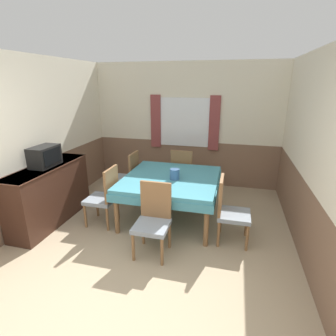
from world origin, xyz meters
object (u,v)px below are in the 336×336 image
chair_right_near (229,209)px  vase (175,174)px  sideboard (50,194)px  dining_table (171,183)px  chair_head_window (183,171)px  chair_head_near (153,218)px  tv (45,156)px  chair_left_near (105,195)px  chair_left_far (128,176)px

chair_right_near → vase: bearing=-113.9°
chair_right_near → sideboard: bearing=-87.1°
dining_table → vase: 0.22m
chair_head_window → vase: (0.08, -1.05, 0.31)m
chair_head_window → chair_head_near: bearing=-90.0°
chair_right_near → tv: size_ratio=2.04×
chair_head_near → dining_table: bearing=-90.0°
dining_table → chair_right_near: bearing=-26.2°
sideboard → chair_left_near: bearing=8.9°
dining_table → chair_head_near: 0.98m
chair_head_window → dining_table: bearing=-90.0°
chair_right_near → tv: (-2.81, -0.12, 0.61)m
chair_left_near → sideboard: chair_left_near is taller
chair_left_near → tv: tv is taller
dining_table → chair_right_near: chair_right_near is taller
chair_left_near → vase: (1.03, 0.39, 0.31)m
chair_left_far → tv: 1.52m
chair_head_window → tv: tv is taller
sideboard → vase: sideboard is taller
dining_table → chair_head_near: (0.00, -0.97, -0.12)m
dining_table → chair_head_window: size_ratio=1.63×
chair_head_near → tv: bearing=-11.4°
sideboard → tv: size_ratio=3.35×
chair_left_far → chair_right_near: bearing=-116.2°
sideboard → chair_head_near: bearing=-10.9°
chair_head_near → chair_head_window: 1.94m
chair_left_far → chair_right_near: 2.13m
chair_left_far → sideboard: 1.41m
dining_table → chair_head_near: chair_head_near is taller
chair_head_window → vase: size_ratio=5.63×
chair_left_far → chair_head_near: same height
chair_head_near → chair_head_window: same height
chair_left_near → sideboard: size_ratio=0.61×
tv → vase: tv is taller
sideboard → vase: 2.03m
tv → chair_left_near: bearing=7.8°
chair_head_near → vase: size_ratio=5.63×
chair_head_window → vase: bearing=-85.7°
chair_left_far → tv: bearing=139.7°
chair_right_near → chair_left_near: bearing=-90.0°
vase → chair_left_near: bearing=-159.4°
chair_right_near → chair_head_window: bearing=-146.5°
chair_head_near → sideboard: chair_head_near is taller
dining_table → chair_right_near: size_ratio=1.63×
chair_left_near → chair_left_far: same height
chair_right_near → sideboard: (-2.81, -0.14, -0.02)m
chair_left_far → sideboard: size_ratio=0.61×
chair_left_near → chair_head_window: size_ratio=1.00×
chair_head_near → vase: (0.08, 0.89, 0.31)m
chair_left_near → chair_head_window: 1.73m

